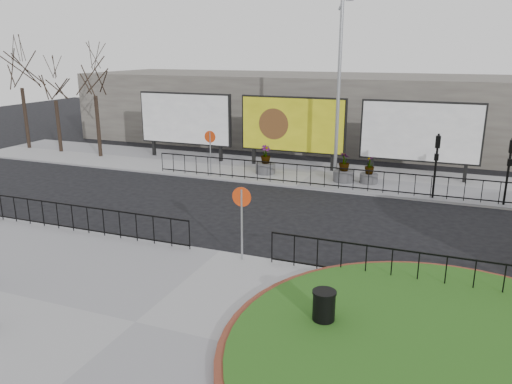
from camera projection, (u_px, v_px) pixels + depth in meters
The scene contains 24 objects.
ground at pixel (220, 254), 17.16m from camera, with size 90.00×90.00×0.00m, color black.
pavement_near at pixel (135, 324), 12.67m from camera, with size 30.00×10.00×0.12m, color gray.
pavement_far at pixel (312, 174), 27.88m from camera, with size 44.00×6.00×0.12m, color gray.
brick_edge at pixel (452, 362), 10.89m from camera, with size 10.40×10.40×0.18m, color brown.
grass_lawn at pixel (452, 361), 10.88m from camera, with size 10.00×10.00×0.22m, color #234A13.
railing_near_left at pixel (72, 218), 18.81m from camera, with size 10.00×0.10×1.10m, color black, non-canonical shape.
railing_near_right at pixel (418, 269), 14.42m from camera, with size 9.00×0.10×1.10m, color black, non-canonical shape.
railing_far at pixel (318, 176), 24.94m from camera, with size 18.00×0.10×1.10m, color black, non-canonical shape.
speed_sign_far at pixel (210, 143), 26.80m from camera, with size 0.64×0.07×2.47m.
speed_sign_near at pixel (242, 207), 15.92m from camera, with size 0.64×0.07×2.47m.
billboard_left at pixel (185, 119), 31.03m from camera, with size 6.20×0.31×4.10m.
billboard_mid at pixel (292, 125), 28.58m from camera, with size 6.20×0.31×4.10m.
billboard_right at pixel (420, 132), 26.12m from camera, with size 6.20×0.31×4.10m.
lamp_post at pixel (339, 90), 25.14m from camera, with size 0.74×0.18×9.23m.
signal_pole_a at pixel (437, 156), 22.66m from camera, with size 0.22×0.26×3.00m.
signal_pole_b at pixel (510, 161), 21.60m from camera, with size 0.22×0.26×3.00m.
tree_left at pixel (96, 101), 31.36m from camera, with size 2.00×2.00×7.00m, color #2D2119, non-canonical shape.
tree_mid at pixel (56, 105), 32.97m from camera, with size 2.00×2.00×6.20m, color #2D2119, non-canonical shape.
tree_far at pixel (23, 94), 34.02m from camera, with size 2.00×2.00×7.50m, color #2D2119, non-canonical shape.
building_backdrop at pixel (349, 111), 36.16m from camera, with size 40.00×10.00×5.00m, color slate.
litter_bin at pixel (324, 309), 12.28m from camera, with size 0.60×0.60×0.99m.
planter_a at pixel (266, 164), 27.67m from camera, with size 1.10×1.10×1.58m.
planter_b at pixel (344, 171), 26.00m from camera, with size 1.08×1.08×1.55m.
planter_c at pixel (369, 173), 25.68m from camera, with size 0.92×0.92×1.40m.
Camera 1 is at (6.96, -14.35, 6.78)m, focal length 35.00 mm.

